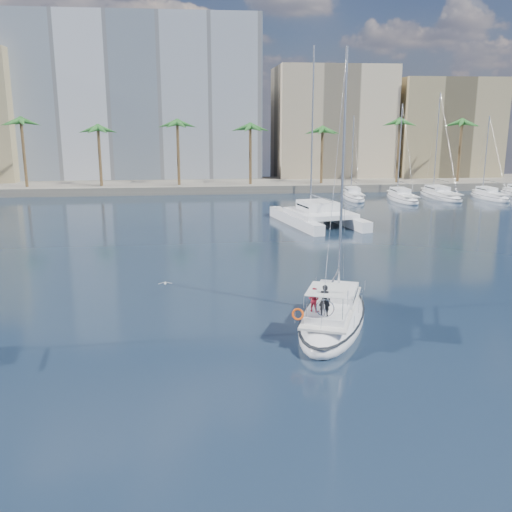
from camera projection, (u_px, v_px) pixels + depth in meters
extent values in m
plane|color=black|center=(243.00, 313.00, 34.22)|extent=(160.00, 160.00, 0.00)
cube|color=gray|center=(211.00, 185.00, 92.98)|extent=(120.00, 14.00, 1.20)
cube|color=silver|center=(139.00, 102.00, 100.11)|extent=(42.00, 16.00, 28.00)
cube|color=beige|center=(331.00, 125.00, 101.78)|extent=(20.00, 14.00, 20.00)
cube|color=tan|center=(443.00, 131.00, 102.21)|extent=(18.00, 12.00, 18.00)
cylinder|color=brown|center=(211.00, 158.00, 88.01)|extent=(0.44, 0.44, 10.50)
sphere|color=#296A27|center=(210.00, 123.00, 86.77)|extent=(3.60, 3.60, 3.60)
cylinder|color=brown|center=(422.00, 157.00, 91.63)|extent=(0.44, 0.44, 10.50)
sphere|color=#296A27|center=(425.00, 123.00, 90.38)|extent=(3.60, 3.60, 3.60)
ellipsoid|color=white|center=(333.00, 319.00, 32.16)|extent=(7.05, 11.14, 2.21)
ellipsoid|color=black|center=(333.00, 314.00, 32.09)|extent=(7.12, 11.24, 0.18)
cube|color=silver|center=(333.00, 306.00, 31.77)|extent=(5.17, 8.30, 0.12)
cube|color=white|center=(336.00, 294.00, 32.84)|extent=(3.40, 4.07, 0.60)
cube|color=black|center=(336.00, 294.00, 32.83)|extent=(3.26, 3.70, 0.14)
cylinder|color=#B7BABF|center=(343.00, 176.00, 32.40)|extent=(0.15, 0.15, 13.95)
cylinder|color=#B7BABF|center=(334.00, 278.00, 31.69)|extent=(1.68, 4.04, 0.11)
cube|color=white|center=(328.00, 314.00, 29.80)|extent=(2.85, 3.21, 0.36)
cube|color=silver|center=(328.00, 290.00, 29.38)|extent=(2.85, 3.21, 0.04)
torus|color=silver|center=(325.00, 308.00, 28.68)|extent=(0.91, 0.40, 0.96)
torus|color=#F14E0C|center=(298.00, 314.00, 28.70)|extent=(0.66, 0.41, 0.64)
imported|color=black|center=(325.00, 300.00, 28.92)|extent=(0.68, 0.54, 1.63)
imported|color=maroon|center=(314.00, 300.00, 29.57)|extent=(0.79, 0.76, 1.28)
cube|color=white|center=(295.00, 220.00, 61.89)|extent=(3.84, 12.97, 1.10)
cube|color=white|center=(339.00, 217.00, 63.50)|extent=(3.84, 12.97, 1.10)
cube|color=white|center=(320.00, 213.00, 61.92)|extent=(7.24, 8.21, 0.50)
cube|color=white|center=(318.00, 206.00, 62.35)|extent=(4.30, 4.55, 1.00)
cube|color=black|center=(318.00, 205.00, 62.34)|extent=(4.21, 4.05, 0.18)
cylinder|color=#B7BABF|center=(312.00, 129.00, 62.21)|extent=(0.18, 0.18, 17.33)
ellipsoid|color=silver|center=(165.00, 283.00, 37.56)|extent=(0.19, 0.36, 0.17)
sphere|color=silver|center=(165.00, 282.00, 37.72)|extent=(0.09, 0.09, 0.09)
cube|color=gray|center=(161.00, 283.00, 37.52)|extent=(0.41, 0.15, 0.10)
cube|color=gray|center=(169.00, 283.00, 37.58)|extent=(0.41, 0.15, 0.10)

